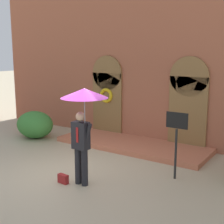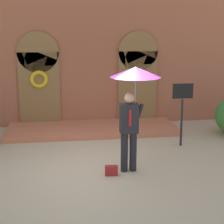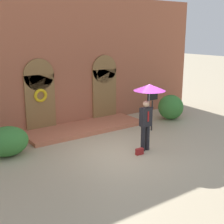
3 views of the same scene
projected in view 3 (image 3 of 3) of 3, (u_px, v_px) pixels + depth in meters
The scene contains 7 objects.
ground_plane at pixel (129, 151), 11.02m from camera, with size 80.00×80.00×0.00m, color tan.
building_facade at pixel (71, 65), 13.64m from camera, with size 14.00×2.30×5.60m.
person_with_umbrella at pixel (149, 97), 10.68m from camera, with size 1.10×1.10×2.36m.
handbag at pixel (139, 151), 10.68m from camera, with size 0.28×0.12×0.22m, color maroon.
sign_post at pixel (152, 104), 13.05m from camera, with size 0.56×0.06×1.72m.
shrub_left at pixel (7, 141), 10.51m from camera, with size 1.45×1.21×1.01m, color #387A33.
shrub_right at pixel (171, 107), 14.91m from camera, with size 1.19×1.21×1.18m, color #387A33.
Camera 3 is at (-6.43, -8.10, 4.10)m, focal length 50.00 mm.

